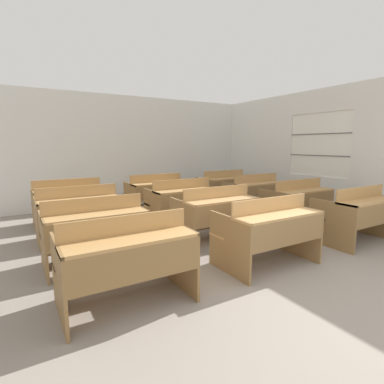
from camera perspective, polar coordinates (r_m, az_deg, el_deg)
ground_plane at (r=3.37m, az=30.84°, el=-19.21°), size 30.00×30.00×0.00m
wall_back at (r=7.95m, az=-11.08°, el=7.71°), size 6.46×0.06×2.73m
wall_right_with_window at (r=7.35m, az=22.66°, el=6.98°), size 0.06×6.11×2.73m
bench_front_left at (r=2.96m, az=-12.36°, el=-12.14°), size 1.22×0.77×0.88m
bench_front_center at (r=3.92m, az=14.41°, el=-6.96°), size 1.22×0.77×0.88m
bench_front_right at (r=5.36m, az=29.00°, el=-3.53°), size 1.22×0.77×0.88m
bench_second_left at (r=4.00m, az=-17.96°, el=-6.78°), size 1.22×0.77×0.88m
bench_second_center at (r=4.75m, az=4.66°, el=-3.89°), size 1.22×0.77×0.88m
bench_second_right at (r=6.01m, az=19.39°, el=-1.66°), size 1.22×0.77×0.88m
bench_third_left at (r=5.13m, az=-20.82°, el=-3.50°), size 1.22×0.77×0.88m
bench_third_center at (r=5.73m, az=-1.96°, el=-1.65°), size 1.22×0.77×0.88m
bench_third_right at (r=6.84m, az=11.92°, el=-0.09°), size 1.22×0.77×0.88m
bench_back_left at (r=6.23m, az=-22.53°, el=-1.47°), size 1.22×0.77×0.88m
bench_back_center at (r=6.76m, az=-6.85°, el=-0.07°), size 1.22×0.77×0.88m
bench_back_right at (r=7.68m, az=6.04°, el=1.04°), size 1.22×0.77×0.88m
wastepaper_bin at (r=8.85m, az=8.18°, el=-0.04°), size 0.32×0.32×0.29m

